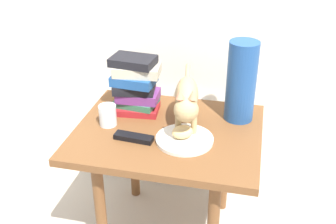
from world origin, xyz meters
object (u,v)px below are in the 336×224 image
object	(u,v)px
cat	(187,98)
candle_jar	(108,116)
side_table	(168,146)
plate	(185,139)
book_stack	(136,85)
tv_remote	(134,137)
bread_roll	(182,132)
green_vase	(241,82)

from	to	relation	value
cat	candle_jar	size ratio (longest dim) A/B	5.59
cat	side_table	bearing A→B (deg)	-157.25
plate	book_stack	world-z (taller)	book_stack
side_table	tv_remote	bearing A→B (deg)	-137.62
plate	bread_roll	world-z (taller)	bread_roll
book_stack	candle_jar	bearing A→B (deg)	-119.63
green_vase	bread_roll	bearing A→B (deg)	-130.46
side_table	book_stack	bearing A→B (deg)	143.17
side_table	cat	bearing A→B (deg)	22.75
side_table	tv_remote	distance (m)	0.17
side_table	green_vase	size ratio (longest dim) A/B	2.21
plate	tv_remote	size ratio (longest dim) A/B	1.46
plate	green_vase	size ratio (longest dim) A/B	0.66
tv_remote	green_vase	bearing A→B (deg)	39.66
green_vase	candle_jar	bearing A→B (deg)	-161.28
green_vase	tv_remote	size ratio (longest dim) A/B	2.20
green_vase	tv_remote	xyz separation A→B (m)	(-0.37, -0.26, -0.16)
candle_jar	green_vase	bearing A→B (deg)	18.72
bread_roll	green_vase	bearing A→B (deg)	49.54
plate	candle_jar	world-z (taller)	candle_jar
bread_roll	book_stack	xyz separation A→B (m)	(-0.24, 0.19, 0.08)
plate	bread_roll	size ratio (longest dim) A/B	2.73
book_stack	plate	bearing A→B (deg)	-37.83
tv_remote	book_stack	bearing A→B (deg)	108.78
plate	book_stack	bearing A→B (deg)	142.17
side_table	tv_remote	size ratio (longest dim) A/B	4.86
side_table	cat	xyz separation A→B (m)	(0.07, 0.03, 0.21)
cat	bread_roll	bearing A→B (deg)	-87.91
bread_roll	candle_jar	bearing A→B (deg)	170.41
plate	bread_roll	bearing A→B (deg)	-176.48
green_vase	tv_remote	world-z (taller)	green_vase
green_vase	candle_jar	xyz separation A→B (m)	(-0.51, -0.17, -0.13)
cat	green_vase	bearing A→B (deg)	33.64
plate	cat	bearing A→B (deg)	97.38
bread_roll	side_table	bearing A→B (deg)	136.59
bread_roll	green_vase	distance (m)	0.32
cat	green_vase	xyz separation A→B (m)	(0.19, 0.13, 0.03)
side_table	green_vase	distance (m)	0.39
side_table	green_vase	xyz separation A→B (m)	(0.26, 0.16, 0.24)
side_table	candle_jar	bearing A→B (deg)	-176.82
cat	candle_jar	xyz separation A→B (m)	(-0.31, -0.04, -0.09)
plate	tv_remote	bearing A→B (deg)	-169.71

